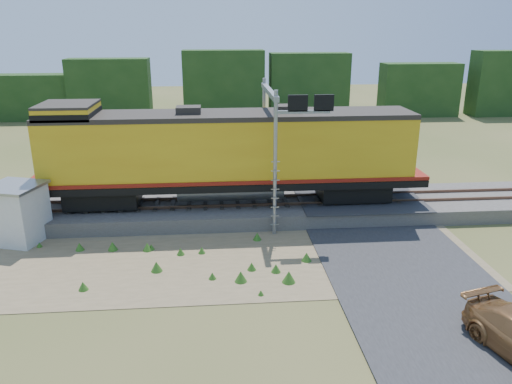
{
  "coord_description": "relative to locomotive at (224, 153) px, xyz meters",
  "views": [
    {
      "loc": [
        -1.19,
        -20.46,
        10.31
      ],
      "look_at": [
        0.8,
        3.0,
        2.4
      ],
      "focal_mm": 35.0,
      "sensor_mm": 36.0,
      "label": 1
    }
  ],
  "objects": [
    {
      "name": "ballast",
      "position": [
        0.69,
        0.0,
        -3.28
      ],
      "size": [
        70.0,
        5.0,
        0.8
      ],
      "primitive_type": "cube",
      "color": "slate",
      "rests_on": "ground"
    },
    {
      "name": "road",
      "position": [
        7.69,
        -5.26,
        -3.6
      ],
      "size": [
        7.0,
        66.0,
        0.86
      ],
      "color": "#38383A",
      "rests_on": "ground"
    },
    {
      "name": "tree_line_north",
      "position": [
        0.69,
        32.0,
        -0.61
      ],
      "size": [
        130.0,
        3.0,
        6.5
      ],
      "color": "#1A3914",
      "rests_on": "ground"
    },
    {
      "name": "signal_gantry",
      "position": [
        2.84,
        -0.68,
        1.84
      ],
      "size": [
        2.93,
        6.2,
        7.39
      ],
      "color": "gray",
      "rests_on": "ground"
    },
    {
      "name": "weed_clumps",
      "position": [
        -2.81,
        -5.9,
        -3.68
      ],
      "size": [
        15.0,
        6.2,
        0.56
      ],
      "primitive_type": null,
      "color": "#31641C",
      "rests_on": "ground"
    },
    {
      "name": "locomotive",
      "position": [
        0.0,
        0.0,
        0.0
      ],
      "size": [
        21.4,
        3.26,
        5.52
      ],
      "color": "black",
      "rests_on": "rails"
    },
    {
      "name": "dirt_shoulder",
      "position": [
        -1.31,
        -5.5,
        -3.67
      ],
      "size": [
        26.0,
        8.0,
        0.03
      ],
      "primitive_type": "cube",
      "color": "#8C7754",
      "rests_on": "ground"
    },
    {
      "name": "ground",
      "position": [
        0.69,
        -6.0,
        -3.68
      ],
      "size": [
        140.0,
        140.0,
        0.0
      ],
      "primitive_type": "plane",
      "color": "#475123",
      "rests_on": "ground"
    },
    {
      "name": "shed",
      "position": [
        -10.32,
        -2.53,
        -2.2
      ],
      "size": [
        3.08,
        3.08,
        2.93
      ],
      "rotation": [
        0.0,
        0.0,
        -0.3
      ],
      "color": "silver",
      "rests_on": "ground"
    },
    {
      "name": "rails",
      "position": [
        0.69,
        0.0,
        -2.8
      ],
      "size": [
        70.0,
        1.54,
        0.16
      ],
      "color": "brown",
      "rests_on": "ballast"
    }
  ]
}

